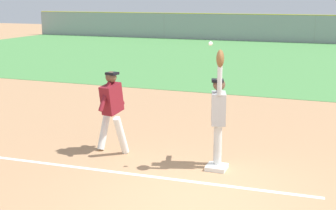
% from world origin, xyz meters
% --- Properties ---
extents(ground_plane, '(81.92, 81.92, 0.00)m').
position_xyz_m(ground_plane, '(0.00, 0.00, 0.00)').
color(ground_plane, tan).
extents(outfield_grass, '(45.02, 19.50, 0.01)m').
position_xyz_m(outfield_grass, '(0.00, 17.96, 0.01)').
color(outfield_grass, '#4C8C47').
rests_on(outfield_grass, ground_plane).
extents(chalk_foul_line, '(12.00, 0.54, 0.01)m').
position_xyz_m(chalk_foul_line, '(-4.07, 0.40, 0.00)').
color(chalk_foul_line, white).
rests_on(chalk_foul_line, ground_plane).
extents(first_base, '(0.38, 0.38, 0.08)m').
position_xyz_m(first_base, '(-0.07, 1.30, 0.04)').
color(first_base, white).
rests_on(first_base, ground_plane).
extents(fielder, '(0.38, 0.89, 2.28)m').
position_xyz_m(fielder, '(-0.10, 1.46, 1.12)').
color(fielder, silver).
rests_on(fielder, ground_plane).
extents(runner, '(0.75, 0.84, 1.72)m').
position_xyz_m(runner, '(-2.39, 1.54, 1.00)').
color(runner, white).
rests_on(runner, ground_plane).
extents(baseball, '(0.07, 0.07, 0.07)m').
position_xyz_m(baseball, '(-0.23, 1.27, 2.38)').
color(baseball, white).
extents(outfield_fence, '(45.10, 0.08, 1.98)m').
position_xyz_m(outfield_fence, '(0.00, 27.72, 0.99)').
color(outfield_fence, '#93999E').
rests_on(outfield_fence, ground_plane).
extents(parked_car_blue, '(4.59, 2.52, 1.25)m').
position_xyz_m(parked_car_blue, '(-6.12, 31.39, 0.67)').
color(parked_car_blue, '#23389E').
rests_on(parked_car_blue, ground_plane).
extents(parked_car_silver, '(4.42, 2.15, 1.25)m').
position_xyz_m(parked_car_silver, '(-0.92, 31.15, 0.67)').
color(parked_car_silver, '#B7B7BC').
rests_on(parked_car_silver, ground_plane).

